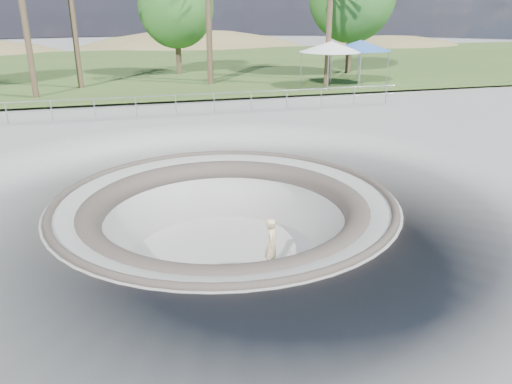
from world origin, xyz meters
TOP-DOWN VIEW (x-y plane):
  - ground at (0.00, 0.00)m, footprint 180.00×180.00m
  - skate_bowl at (0.00, 0.00)m, footprint 14.00×14.00m
  - grass_strip at (0.00, 34.00)m, footprint 180.00×36.00m
  - distant_hills at (3.78, 57.17)m, footprint 103.20×45.00m
  - safety_railing at (0.00, 12.00)m, footprint 25.00×0.06m
  - skateboard at (1.08, -1.35)m, footprint 0.91×0.33m
  - skater at (1.08, -1.35)m, footprint 0.58×0.69m
  - canopy_white at (11.12, 18.14)m, footprint 5.56×5.56m
  - canopy_blue at (13.57, 18.72)m, footprint 5.48×5.48m
  - bushy_tree_mid at (2.11, 27.48)m, footprint 5.81×5.28m

SIDE VIEW (x-z plane):
  - distant_hills at x=3.78m, z-range -21.32..7.28m
  - skate_bowl at x=0.00m, z-range -3.88..0.22m
  - skateboard at x=1.08m, z-range -1.87..-1.78m
  - skater at x=1.08m, z-range -1.81..-0.19m
  - ground at x=0.00m, z-range 0.00..0.00m
  - grass_strip at x=0.00m, z-range 0.16..0.28m
  - safety_railing at x=0.00m, z-range 0.18..1.20m
  - canopy_white at x=11.12m, z-range 1.39..4.35m
  - canopy_blue at x=13.57m, z-range 1.39..4.35m
  - bushy_tree_mid at x=2.11m, z-range 1.18..9.57m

